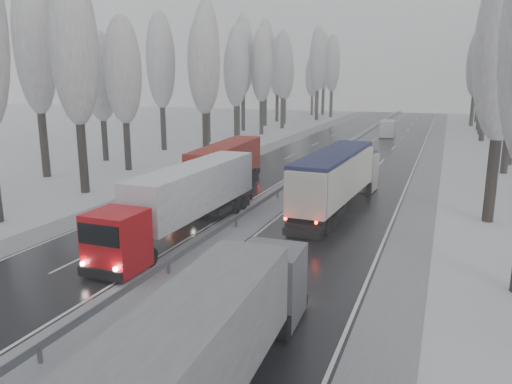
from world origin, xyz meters
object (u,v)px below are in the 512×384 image
Objects in this scene: truck_grey_tarp at (193,361)px; box_truck_distant at (388,128)px; truck_red_red at (222,166)px; truck_blue_box at (338,174)px; truck_red_white at (187,195)px; truck_cream_box at (339,178)px.

truck_grey_tarp is 2.09× the size of box_truck_distant.
truck_red_red is at bearing -103.80° from box_truck_distant.
box_truck_distant is 45.34m from truck_red_red.
truck_red_red is at bearing 175.96° from truck_blue_box.
truck_red_red reaches higher than truck_grey_tarp.
truck_grey_tarp is at bearing -60.42° from truck_red_white.
truck_red_white is at bearing -125.75° from truck_blue_box.
truck_red_red is (-2.38, 10.07, -0.04)m from truck_red_white.
truck_red_red is at bearing 173.20° from truck_cream_box.
box_truck_distant is (-2.01, 46.48, -0.97)m from truck_cream_box.
truck_red_white is (-8.52, 15.26, 0.10)m from truck_grey_tarp.
truck_grey_tarp is 0.90× the size of truck_blue_box.
truck_blue_box is 11.47m from truck_red_white.
truck_red_white is at bearing -99.58° from box_truck_distant.
truck_grey_tarp is 0.95× the size of truck_cream_box.
truck_cream_box is at bearing 49.08° from truck_red_white.
truck_blue_box is at bearing -11.50° from truck_red_red.
truck_grey_tarp is 70.10m from box_truck_distant.
truck_grey_tarp is at bearing -91.42° from box_truck_distant.
truck_cream_box reaches higher than truck_red_white.
truck_cream_box is 1.01× the size of truck_red_white.
truck_red_white is at bearing -127.59° from truck_cream_box.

